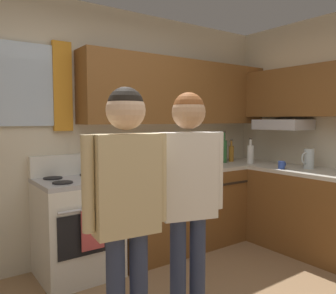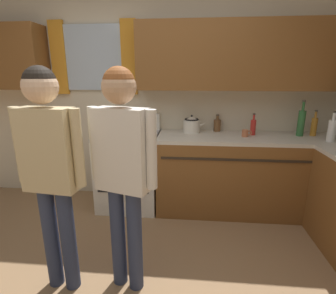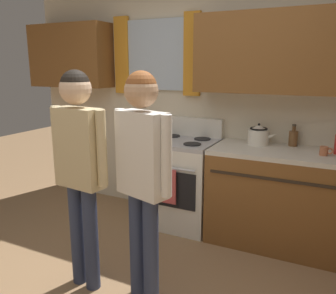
# 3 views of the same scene
# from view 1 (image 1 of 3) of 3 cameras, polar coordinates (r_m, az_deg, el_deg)

# --- Properties ---
(back_wall_unit) EXTENTS (4.60, 0.42, 2.60)m
(back_wall_unit) POSITION_cam_1_polar(r_m,az_deg,el_deg) (3.55, -11.63, 5.29)
(back_wall_unit) COLOR beige
(back_wall_unit) RESTS_ON ground
(kitchen_counter_run) EXTENTS (2.20, 1.88, 0.90)m
(kitchen_counter_run) POSITION_cam_1_polar(r_m,az_deg,el_deg) (4.00, 11.58, -9.78)
(kitchen_counter_run) COLOR brown
(kitchen_counter_run) RESTS_ON ground
(stove_oven) EXTENTS (0.69, 0.67, 1.10)m
(stove_oven) POSITION_cam_1_polar(r_m,az_deg,el_deg) (3.31, -14.97, -12.57)
(stove_oven) COLOR silver
(stove_oven) RESTS_ON ground
(bottle_wine_green) EXTENTS (0.08, 0.08, 0.39)m
(bottle_wine_green) POSITION_cam_1_polar(r_m,az_deg,el_deg) (4.32, 9.38, -0.58)
(bottle_wine_green) COLOR #2D6633
(bottle_wine_green) RESTS_ON kitchen_counter_run
(bottle_sauce_red) EXTENTS (0.06, 0.06, 0.25)m
(bottle_sauce_red) POSITION_cam_1_polar(r_m,az_deg,el_deg) (3.98, 4.15, -1.82)
(bottle_sauce_red) COLOR red
(bottle_sauce_red) RESTS_ON kitchen_counter_run
(bottle_squat_brown) EXTENTS (0.08, 0.08, 0.21)m
(bottle_squat_brown) POSITION_cam_1_polar(r_m,az_deg,el_deg) (3.89, -1.80, -2.20)
(bottle_squat_brown) COLOR brown
(bottle_squat_brown) RESTS_ON kitchen_counter_run
(bottle_oil_amber) EXTENTS (0.06, 0.06, 0.29)m
(bottle_oil_amber) POSITION_cam_1_polar(r_m,az_deg,el_deg) (4.44, 10.58, -1.01)
(bottle_oil_amber) COLOR #B27223
(bottle_oil_amber) RESTS_ON kitchen_counter_run
(bottle_milk_white) EXTENTS (0.08, 0.08, 0.31)m
(bottle_milk_white) POSITION_cam_1_polar(r_m,az_deg,el_deg) (4.31, 13.67, -1.09)
(bottle_milk_white) COLOR white
(bottle_milk_white) RESTS_ON kitchen_counter_run
(mug_cobalt_blue) EXTENTS (0.11, 0.07, 0.08)m
(mug_cobalt_blue) POSITION_cam_1_polar(r_m,az_deg,el_deg) (3.92, 18.57, -2.88)
(mug_cobalt_blue) COLOR #2D479E
(mug_cobalt_blue) RESTS_ON kitchen_counter_run
(cup_terracotta) EXTENTS (0.11, 0.07, 0.08)m
(cup_terracotta) POSITION_cam_1_polar(r_m,az_deg,el_deg) (3.85, 3.98, -2.85)
(cup_terracotta) COLOR #B76642
(cup_terracotta) RESTS_ON kitchen_counter_run
(stovetop_kettle) EXTENTS (0.27, 0.20, 0.21)m
(stovetop_kettle) POSITION_cam_1_polar(r_m,az_deg,el_deg) (3.65, -5.05, -2.38)
(stovetop_kettle) COLOR silver
(stovetop_kettle) RESTS_ON kitchen_counter_run
(water_pitcher) EXTENTS (0.19, 0.11, 0.22)m
(water_pitcher) POSITION_cam_1_polar(r_m,az_deg,el_deg) (4.04, 22.54, -1.80)
(water_pitcher) COLOR silver
(water_pitcher) RESTS_ON kitchen_counter_run
(adult_left) EXTENTS (0.50, 0.22, 1.62)m
(adult_left) POSITION_cam_1_polar(r_m,az_deg,el_deg) (1.93, -6.98, -8.00)
(adult_left) COLOR #2D3856
(adult_left) RESTS_ON ground
(adult_in_plaid) EXTENTS (0.48, 0.25, 1.61)m
(adult_in_plaid) POSITION_cam_1_polar(r_m,az_deg,el_deg) (2.23, 3.42, -6.29)
(adult_in_plaid) COLOR #2D3856
(adult_in_plaid) RESTS_ON ground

